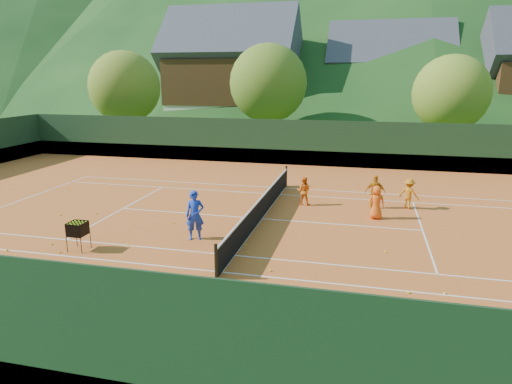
% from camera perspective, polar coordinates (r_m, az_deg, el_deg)
% --- Properties ---
extents(ground, '(400.00, 400.00, 0.00)m').
position_cam_1_polar(ground, '(19.12, 0.69, -3.42)').
color(ground, '#32541A').
rests_on(ground, ground).
extents(clay_court, '(40.00, 24.00, 0.02)m').
position_cam_1_polar(clay_court, '(19.12, 0.69, -3.39)').
color(clay_court, '#BF561F').
rests_on(clay_court, ground).
extents(coach, '(0.78, 0.66, 1.82)m').
position_cam_1_polar(coach, '(16.67, -7.64, -2.89)').
color(coach, '#1C39B9').
rests_on(coach, clay_court).
extents(student_a, '(0.66, 0.52, 1.31)m').
position_cam_1_polar(student_a, '(21.11, 5.98, 0.14)').
color(student_a, orange).
rests_on(student_a, clay_court).
extents(student_b, '(0.89, 0.38, 1.51)m').
position_cam_1_polar(student_b, '(21.11, 14.67, 0.01)').
color(student_b, orange).
rests_on(student_b, clay_court).
extents(student_c, '(0.77, 0.59, 1.41)m').
position_cam_1_polar(student_c, '(19.58, 14.81, -1.26)').
color(student_c, '#F95D16').
rests_on(student_c, clay_court).
extents(student_d, '(1.02, 0.82, 1.38)m').
position_cam_1_polar(student_d, '(21.49, 18.57, -0.20)').
color(student_d, '#CA6F12').
rests_on(student_d, clay_court).
extents(tennis_ball_0, '(0.07, 0.07, 0.07)m').
position_cam_1_polar(tennis_ball_0, '(17.79, -24.16, -5.94)').
color(tennis_ball_0, '#DAF528').
rests_on(tennis_ball_0, clay_court).
extents(tennis_ball_1, '(0.07, 0.07, 0.07)m').
position_cam_1_polar(tennis_ball_1, '(18.80, -10.38, -3.79)').
color(tennis_ball_1, '#DAF528').
rests_on(tennis_ball_1, clay_court).
extents(tennis_ball_4, '(0.07, 0.07, 0.07)m').
position_cam_1_polar(tennis_ball_4, '(13.53, 18.54, -11.79)').
color(tennis_ball_4, '#DAF528').
rests_on(tennis_ball_4, clay_court).
extents(tennis_ball_5, '(0.07, 0.07, 0.07)m').
position_cam_1_polar(tennis_ball_5, '(10.27, 20.04, -21.00)').
color(tennis_ball_5, '#DAF528').
rests_on(tennis_ball_5, clay_court).
extents(tennis_ball_6, '(0.07, 0.07, 0.07)m').
position_cam_1_polar(tennis_ball_6, '(19.86, -21.81, -3.63)').
color(tennis_ball_6, '#DAF528').
rests_on(tennis_ball_6, clay_court).
extents(tennis_ball_7, '(0.07, 0.07, 0.07)m').
position_cam_1_polar(tennis_ball_7, '(16.16, 15.84, -7.20)').
color(tennis_ball_7, '#DAF528').
rests_on(tennis_ball_7, clay_court).
extents(tennis_ball_8, '(0.07, 0.07, 0.07)m').
position_cam_1_polar(tennis_ball_8, '(20.90, -19.32, -2.53)').
color(tennis_ball_8, '#DAF528').
rests_on(tennis_ball_8, clay_court).
extents(tennis_ball_9, '(0.07, 0.07, 0.07)m').
position_cam_1_polar(tennis_ball_9, '(13.81, 22.52, -11.62)').
color(tennis_ball_9, '#DAF528').
rests_on(tennis_ball_9, clay_court).
extents(tennis_ball_10, '(0.07, 0.07, 0.07)m').
position_cam_1_polar(tennis_ball_10, '(15.53, -1.08, -7.52)').
color(tennis_ball_10, '#DAF528').
rests_on(tennis_ball_10, clay_court).
extents(tennis_ball_11, '(0.07, 0.07, 0.07)m').
position_cam_1_polar(tennis_ball_11, '(11.54, 3.06, -15.80)').
color(tennis_ball_11, '#DAF528').
rests_on(tennis_ball_11, clay_court).
extents(tennis_ball_12, '(0.07, 0.07, 0.07)m').
position_cam_1_polar(tennis_ball_12, '(12.17, -18.70, -14.90)').
color(tennis_ball_12, '#DAF528').
rests_on(tennis_ball_12, clay_court).
extents(tennis_ball_13, '(0.07, 0.07, 0.07)m').
position_cam_1_polar(tennis_ball_13, '(14.17, 1.79, -9.76)').
color(tennis_ball_13, '#DAF528').
rests_on(tennis_ball_13, clay_court).
extents(tennis_ball_14, '(0.07, 0.07, 0.07)m').
position_cam_1_polar(tennis_ball_14, '(12.03, 2.82, -14.45)').
color(tennis_ball_14, '#DAF528').
rests_on(tennis_ball_14, clay_court).
extents(tennis_ball_15, '(0.07, 0.07, 0.07)m').
position_cam_1_polar(tennis_ball_15, '(17.87, -28.67, -6.38)').
color(tennis_ball_15, '#DAF528').
rests_on(tennis_ball_15, clay_court).
extents(tennis_ball_16, '(0.07, 0.07, 0.07)m').
position_cam_1_polar(tennis_ball_16, '(16.82, -15.75, -6.32)').
color(tennis_ball_16, '#DAF528').
rests_on(tennis_ball_16, clay_court).
extents(tennis_ball_17, '(0.07, 0.07, 0.07)m').
position_cam_1_polar(tennis_ball_17, '(16.18, -1.35, -6.60)').
color(tennis_ball_17, '#DAF528').
rests_on(tennis_ball_17, clay_court).
extents(tennis_ball_18, '(0.07, 0.07, 0.07)m').
position_cam_1_polar(tennis_ball_18, '(16.90, -23.36, -6.91)').
color(tennis_ball_18, '#DAF528').
rests_on(tennis_ball_18, clay_court).
extents(tennis_ball_19, '(0.07, 0.07, 0.07)m').
position_cam_1_polar(tennis_ball_19, '(21.27, -23.33, -2.62)').
color(tennis_ball_19, '#DAF528').
rests_on(tennis_ball_19, clay_court).
extents(tennis_ball_20, '(0.07, 0.07, 0.07)m').
position_cam_1_polar(tennis_ball_20, '(12.34, 2.47, -13.64)').
color(tennis_ball_20, '#DAF528').
rests_on(tennis_ball_20, clay_court).
extents(tennis_ball_21, '(0.07, 0.07, 0.07)m').
position_cam_1_polar(tennis_ball_21, '(13.33, 1.67, -11.40)').
color(tennis_ball_21, '#DAF528').
rests_on(tennis_ball_21, clay_court).
extents(court_lines, '(23.83, 11.03, 0.00)m').
position_cam_1_polar(court_lines, '(19.11, 0.69, -3.35)').
color(court_lines, silver).
rests_on(court_lines, clay_court).
extents(tennis_net, '(0.10, 12.07, 1.10)m').
position_cam_1_polar(tennis_net, '(18.97, 0.70, -1.92)').
color(tennis_net, black).
rests_on(tennis_net, clay_court).
extents(perimeter_fence, '(40.40, 24.24, 3.00)m').
position_cam_1_polar(perimeter_fence, '(18.77, 0.71, 0.27)').
color(perimeter_fence, black).
rests_on(perimeter_fence, clay_court).
extents(ball_hopper, '(0.57, 0.57, 1.00)m').
position_cam_1_polar(ball_hopper, '(16.69, -21.41, -4.37)').
color(ball_hopper, black).
rests_on(ball_hopper, clay_court).
extents(chalet_left, '(13.80, 9.93, 12.92)m').
position_cam_1_polar(chalet_left, '(49.76, -2.94, 14.18)').
color(chalet_left, beige).
rests_on(chalet_left, ground).
extents(chalet_mid, '(12.65, 8.82, 11.45)m').
position_cam_1_polar(chalet_mid, '(51.79, 16.12, 12.93)').
color(chalet_mid, beige).
rests_on(chalet_mid, ground).
extents(tree_a, '(6.00, 6.00, 7.88)m').
position_cam_1_polar(tree_a, '(40.99, -16.13, 12.51)').
color(tree_a, '#3C2718').
rests_on(tree_a, ground).
extents(tree_b, '(6.40, 6.40, 8.40)m').
position_cam_1_polar(tree_b, '(38.60, 1.56, 13.45)').
color(tree_b, '#432A1A').
rests_on(tree_b, ground).
extents(tree_c, '(5.60, 5.60, 7.35)m').
position_cam_1_polar(tree_c, '(37.25, 23.21, 11.28)').
color(tree_c, '#3E2818').
rests_on(tree_c, ground).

